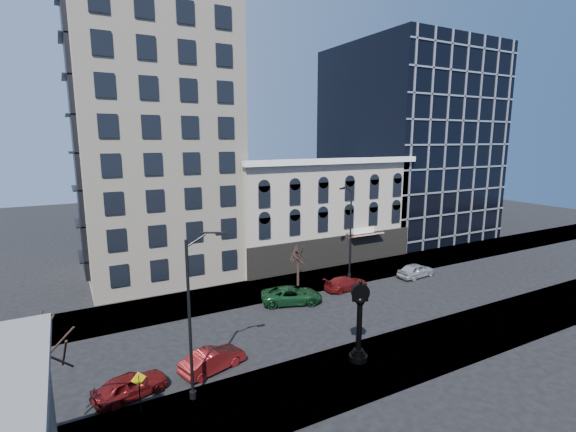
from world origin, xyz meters
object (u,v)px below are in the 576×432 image
street_clock (359,325)px  warning_sign (139,385)px  car_near_a (130,385)px  car_near_b (213,360)px  street_lamp_near (201,272)px

street_clock → warning_sign: size_ratio=2.27×
warning_sign → car_near_a: bearing=86.6°
street_clock → car_near_a: 14.37m
warning_sign → car_near_b: warning_sign is taller
street_lamp_near → car_near_a: (-3.77, 2.08, -6.79)m
street_clock → warning_sign: (-13.66, 1.13, -0.83)m
street_lamp_near → car_near_b: bearing=68.4°
street_clock → car_near_b: bearing=-177.6°
street_clock → street_lamp_near: size_ratio=0.57×
street_clock → car_near_a: size_ratio=1.33×
car_near_a → warning_sign: bearing=171.4°
car_near_a → street_clock: bearing=-117.8°
street_clock → warning_sign: bearing=-160.0°
street_lamp_near → car_near_b: 7.36m
street_clock → street_lamp_near: street_lamp_near is taller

